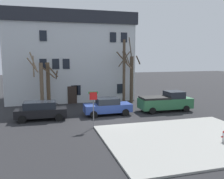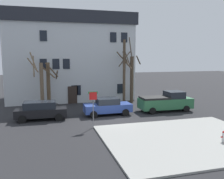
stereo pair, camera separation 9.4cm
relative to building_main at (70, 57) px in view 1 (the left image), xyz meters
The scene contains 13 objects.
ground_plane 14.04m from the building_main, 80.20° to the right, with size 120.00×120.00×0.00m, color #262628.
sidewalk_slab 20.54m from the building_main, 72.67° to the right, with size 11.22×8.98×0.12m, color #999993.
building_main is the anchor object (origin of this frame).
tree_bare_near 7.47m from the building_main, 123.38° to the right, with size 1.64×2.22×6.16m.
tree_bare_mid 6.53m from the building_main, 120.09° to the right, with size 1.89×2.14×5.03m.
tree_bare_far 8.43m from the building_main, 46.69° to the right, with size 1.53×1.99×7.80m.
tree_bare_end 8.90m from the building_main, 36.72° to the right, with size 3.01×2.58×6.29m.
car_black_wagon 12.34m from the building_main, 109.49° to the right, with size 4.57×2.09×1.67m.
car_blue_sedan 11.85m from the building_main, 76.91° to the right, with size 4.59×2.03×1.67m.
pickup_truck_green 14.46m from the building_main, 50.37° to the right, with size 5.54×2.30×2.06m.
fire_hydrant 22.28m from the building_main, 68.73° to the right, with size 0.42×0.22×0.73m.
street_sign_pole 14.89m from the building_main, 88.89° to the right, with size 0.76×0.07×2.93m.
bicycle_leaning 9.18m from the building_main, 112.15° to the right, with size 1.70×0.53×1.03m.
Camera 1 is at (-5.58, -20.34, 5.71)m, focal length 38.91 mm.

